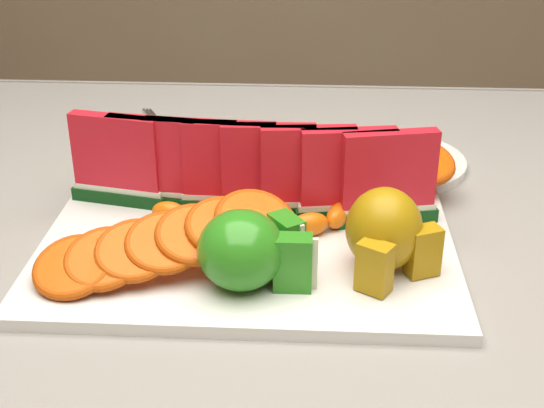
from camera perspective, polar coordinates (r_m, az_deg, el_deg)
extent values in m
cube|color=#4D271A|center=(0.77, -3.55, -4.64)|extent=(1.40, 0.90, 0.03)
cube|color=gray|center=(0.76, -3.59, -3.41)|extent=(1.52, 1.02, 0.01)
cube|color=gray|center=(1.26, -0.87, 4.63)|extent=(1.52, 0.01, 0.20)
cube|color=silver|center=(0.75, -1.81, -2.89)|extent=(0.40, 0.30, 0.01)
ellipsoid|color=#3E9322|center=(0.66, -2.35, -3.47)|extent=(0.10, 0.10, 0.07)
cube|color=#3E9322|center=(0.65, 1.57, -4.48)|extent=(0.03, 0.02, 0.05)
cube|color=beige|center=(0.65, 2.10, -4.50)|extent=(0.03, 0.00, 0.05)
cube|color=#3E9322|center=(0.68, 1.07, -2.94)|extent=(0.04, 0.04, 0.05)
cube|color=beige|center=(0.68, 1.58, -2.96)|extent=(0.02, 0.03, 0.05)
ellipsoid|color=#AF8412|center=(0.68, 8.43, -1.87)|extent=(0.08, 0.08, 0.08)
cube|color=#AF8412|center=(0.66, 7.73, -4.75)|extent=(0.03, 0.03, 0.05)
cube|color=#AF8412|center=(0.69, 11.31, -3.50)|extent=(0.03, 0.03, 0.05)
cylinder|color=silver|center=(0.94, 8.98, 3.16)|extent=(0.19, 0.19, 0.01)
cube|color=silver|center=(1.02, -10.16, 4.96)|extent=(0.09, 0.16, 0.00)
cube|color=silver|center=(1.11, -9.41, 6.69)|extent=(0.02, 0.04, 0.00)
cube|color=silver|center=(1.11, -9.16, 6.69)|extent=(0.02, 0.04, 0.00)
cube|color=silver|center=(1.10, -8.90, 6.69)|extent=(0.02, 0.04, 0.00)
cube|color=#0F3F0F|center=(0.83, -11.34, 0.60)|extent=(0.11, 0.04, 0.01)
cube|color=silver|center=(0.82, -11.40, 1.22)|extent=(0.10, 0.04, 0.01)
cube|color=#D70700|center=(0.80, -11.67, 3.92)|extent=(0.10, 0.04, 0.08)
cube|color=#0F3F0F|center=(0.81, -8.68, 0.40)|extent=(0.11, 0.04, 0.01)
cube|color=silver|center=(0.81, -8.73, 1.03)|extent=(0.10, 0.03, 0.01)
cube|color=#D70700|center=(0.79, -8.94, 3.77)|extent=(0.10, 0.03, 0.08)
cube|color=#0F3F0F|center=(0.80, -5.94, 0.20)|extent=(0.11, 0.03, 0.01)
cube|color=silver|center=(0.80, -5.97, 0.84)|extent=(0.10, 0.03, 0.01)
cube|color=#D70700|center=(0.78, -6.11, 3.61)|extent=(0.10, 0.02, 0.08)
cube|color=#0F3F0F|center=(0.79, -3.13, -0.01)|extent=(0.11, 0.02, 0.01)
cube|color=silver|center=(0.79, -3.14, 0.63)|extent=(0.10, 0.02, 0.01)
cube|color=#D70700|center=(0.77, -3.22, 3.43)|extent=(0.10, 0.02, 0.08)
cube|color=#0F3F0F|center=(0.79, -0.26, -0.23)|extent=(0.11, 0.02, 0.01)
cube|color=silver|center=(0.78, -0.26, 0.43)|extent=(0.10, 0.02, 0.01)
cube|color=#D70700|center=(0.76, -0.27, 3.25)|extent=(0.10, 0.02, 0.08)
cube|color=#0F3F0F|center=(0.78, 2.65, -0.44)|extent=(0.11, 0.03, 0.01)
cube|color=silver|center=(0.78, 2.67, 0.21)|extent=(0.10, 0.03, 0.01)
cube|color=#D70700|center=(0.76, 2.74, 3.05)|extent=(0.10, 0.02, 0.08)
cube|color=#0F3F0F|center=(0.78, 5.59, -0.66)|extent=(0.11, 0.04, 0.01)
cube|color=silver|center=(0.77, 5.63, -0.01)|extent=(0.10, 0.03, 0.01)
cube|color=#D70700|center=(0.76, 5.77, 2.84)|extent=(0.10, 0.03, 0.08)
cube|color=#0F3F0F|center=(0.78, 8.55, -0.88)|extent=(0.11, 0.04, 0.01)
cube|color=silver|center=(0.77, 8.60, -0.22)|extent=(0.10, 0.04, 0.01)
cube|color=#D70700|center=(0.75, 8.81, 2.62)|extent=(0.10, 0.04, 0.08)
cylinder|color=red|center=(0.69, -14.73, -4.57)|extent=(0.08, 0.08, 0.03)
torus|color=red|center=(0.69, -14.73, -4.57)|extent=(0.09, 0.09, 0.03)
cylinder|color=red|center=(0.69, -12.51, -4.01)|extent=(0.07, 0.07, 0.03)
torus|color=red|center=(0.69, -12.51, -4.01)|extent=(0.08, 0.08, 0.03)
cylinder|color=red|center=(0.68, -10.28, -3.43)|extent=(0.07, 0.07, 0.03)
torus|color=red|center=(0.68, -10.28, -3.43)|extent=(0.08, 0.07, 0.03)
cylinder|color=red|center=(0.68, -8.04, -2.85)|extent=(0.07, 0.07, 0.03)
torus|color=red|center=(0.68, -8.04, -2.85)|extent=(0.08, 0.08, 0.03)
cylinder|color=red|center=(0.68, -5.80, -2.26)|extent=(0.08, 0.08, 0.03)
torus|color=red|center=(0.68, -5.80, -2.26)|extent=(0.09, 0.09, 0.03)
cylinder|color=red|center=(0.68, -3.57, -1.67)|extent=(0.09, 0.08, 0.03)
torus|color=red|center=(0.68, -3.57, -1.67)|extent=(0.10, 0.09, 0.03)
cylinder|color=red|center=(0.69, -1.35, -1.09)|extent=(0.09, 0.09, 0.03)
torus|color=red|center=(0.69, -1.35, -1.09)|extent=(0.10, 0.10, 0.03)
cylinder|color=red|center=(0.86, -8.44, 2.60)|extent=(0.08, 0.07, 0.03)
torus|color=red|center=(0.86, -8.44, 2.60)|extent=(0.08, 0.08, 0.03)
cylinder|color=red|center=(0.86, -5.30, 2.72)|extent=(0.08, 0.08, 0.03)
torus|color=red|center=(0.86, -5.30, 2.72)|extent=(0.09, 0.09, 0.03)
cylinder|color=red|center=(0.85, -2.09, 2.84)|extent=(0.09, 0.09, 0.03)
torus|color=red|center=(0.85, -2.09, 2.84)|extent=(0.10, 0.10, 0.03)
cylinder|color=red|center=(0.84, 1.15, 2.96)|extent=(0.09, 0.09, 0.03)
torus|color=red|center=(0.84, 1.15, 2.96)|extent=(0.10, 0.10, 0.03)
cylinder|color=red|center=(0.84, 4.42, 3.06)|extent=(0.10, 0.10, 0.03)
torus|color=red|center=(0.84, 4.42, 3.06)|extent=(0.11, 0.11, 0.03)
cylinder|color=red|center=(0.84, 7.69, 3.16)|extent=(0.10, 0.10, 0.03)
torus|color=red|center=(0.84, 7.69, 3.16)|extent=(0.11, 0.11, 0.03)
cylinder|color=red|center=(0.85, 10.93, 3.24)|extent=(0.10, 0.10, 0.03)
torus|color=red|center=(0.85, 10.93, 3.24)|extent=(0.12, 0.11, 0.03)
ellipsoid|color=orange|center=(0.77, -7.70, -0.70)|extent=(0.04, 0.03, 0.02)
ellipsoid|color=orange|center=(0.75, -6.48, -1.35)|extent=(0.04, 0.04, 0.02)
ellipsoid|color=orange|center=(0.77, -4.44, -0.54)|extent=(0.03, 0.04, 0.02)
ellipsoid|color=orange|center=(0.77, -1.95, -0.44)|extent=(0.03, 0.04, 0.02)
ellipsoid|color=orange|center=(0.77, 0.11, -0.56)|extent=(0.04, 0.03, 0.02)
ellipsoid|color=orange|center=(0.75, 0.89, -1.09)|extent=(0.04, 0.04, 0.02)
ellipsoid|color=orange|center=(0.74, 2.84, -1.56)|extent=(0.04, 0.03, 0.02)
ellipsoid|color=orange|center=(0.76, 5.03, -0.86)|extent=(0.04, 0.04, 0.02)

